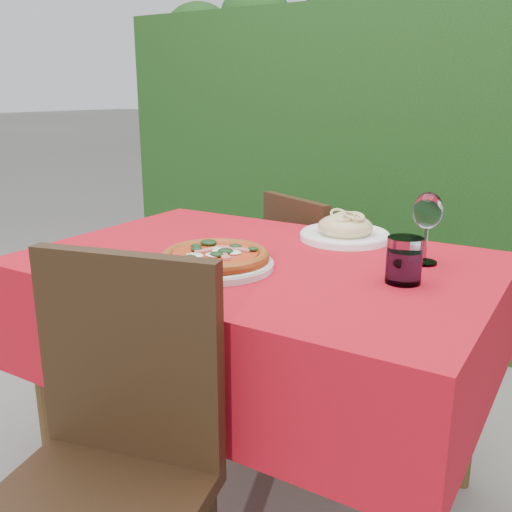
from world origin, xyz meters
The scene contains 10 objects.
ground centered at (0.00, 0.00, 0.00)m, with size 60.00×60.00×0.00m, color #615D58.
hedge centered at (0.00, 1.55, 0.92)m, with size 3.20×0.55×1.78m.
dining_table centered at (0.00, 0.00, 0.60)m, with size 1.26×0.86×0.75m.
chair_near centered at (0.04, -0.63, 0.51)m, with size 0.49×0.49×0.89m.
chair_far centered at (-0.14, 0.64, 0.47)m, with size 0.49×0.49×0.81m.
pizza_plate centered at (-0.04, -0.15, 0.77)m, with size 0.30×0.30×0.06m.
pasta_plate centered at (0.12, 0.31, 0.78)m, with size 0.28×0.28×0.08m.
water_glass centered at (0.41, 0.00, 0.80)m, with size 0.09×0.09×0.11m.
wine_glass centered at (0.41, 0.18, 0.88)m, with size 0.08×0.08×0.19m.
fork centered at (-0.25, -0.02, 0.75)m, with size 0.02×0.17×0.00m, color #B1B1B8.
Camera 1 is at (0.79, -1.30, 1.19)m, focal length 40.00 mm.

